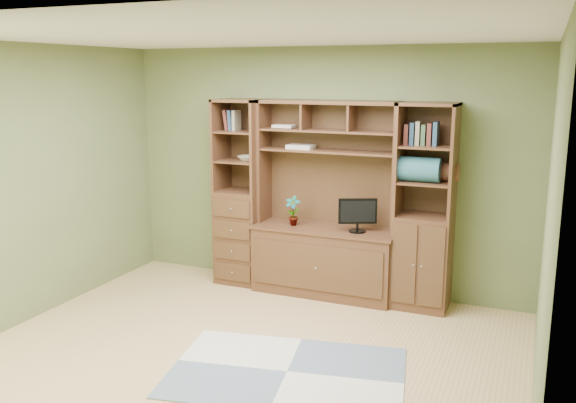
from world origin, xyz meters
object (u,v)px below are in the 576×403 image
at_px(center_hutch, 325,200).
at_px(left_tower, 241,192).
at_px(monitor, 358,209).
at_px(right_tower, 425,208).

xyz_separation_m(center_hutch, left_tower, (-1.00, 0.04, 0.00)).
distance_m(center_hutch, left_tower, 1.00).
xyz_separation_m(left_tower, monitor, (1.37, -0.07, -0.05)).
bearing_deg(monitor, right_tower, -18.10).
xyz_separation_m(left_tower, right_tower, (2.02, 0.00, 0.00)).
bearing_deg(center_hutch, left_tower, 177.71).
bearing_deg(left_tower, center_hutch, -2.29).
distance_m(right_tower, monitor, 0.66).
bearing_deg(right_tower, left_tower, 180.00).
xyz_separation_m(center_hutch, right_tower, (1.02, 0.04, 0.00)).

